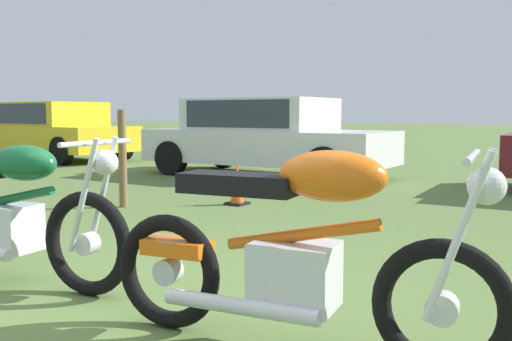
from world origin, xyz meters
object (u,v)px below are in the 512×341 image
object	(u,v)px
car_yellow	(50,126)
traffic_cone	(237,185)
car_white	(264,133)
motorcycle_green	(7,213)
fence_post_wooden	(123,159)
motorcycle_orange	(296,252)

from	to	relation	value
car_yellow	traffic_cone	world-z (taller)	car_yellow
car_white	motorcycle_green	bearing A→B (deg)	-72.99
motorcycle_green	fence_post_wooden	size ratio (longest dim) A/B	1.74
motorcycle_green	traffic_cone	bearing A→B (deg)	91.00
motorcycle_green	car_yellow	world-z (taller)	car_yellow
motorcycle_orange	car_white	size ratio (longest dim) A/B	0.44
car_yellow	traffic_cone	bearing A→B (deg)	-18.70
traffic_cone	motorcycle_green	bearing A→B (deg)	-81.21
motorcycle_green	fence_post_wooden	distance (m)	3.16
car_white	traffic_cone	world-z (taller)	car_white
motorcycle_green	car_white	size ratio (longest dim) A/B	0.46
motorcycle_orange	traffic_cone	xyz separation A→B (m)	(-2.77, 3.55, -0.24)
motorcycle_green	traffic_cone	xyz separation A→B (m)	(-0.56, 3.61, -0.23)
motorcycle_green	fence_post_wooden	bearing A→B (deg)	113.61
motorcycle_green	fence_post_wooden	world-z (taller)	fence_post_wooden
motorcycle_orange	fence_post_wooden	bearing A→B (deg)	137.51
motorcycle_green	car_white	bearing A→B (deg)	99.30
car_yellow	car_white	distance (m)	6.57
motorcycle_green	motorcycle_orange	bearing A→B (deg)	-6.43
motorcycle_green	motorcycle_orange	size ratio (longest dim) A/B	1.03
fence_post_wooden	traffic_cone	xyz separation A→B (m)	(1.09, 0.91, -0.35)
motorcycle_green	car_white	world-z (taller)	car_white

